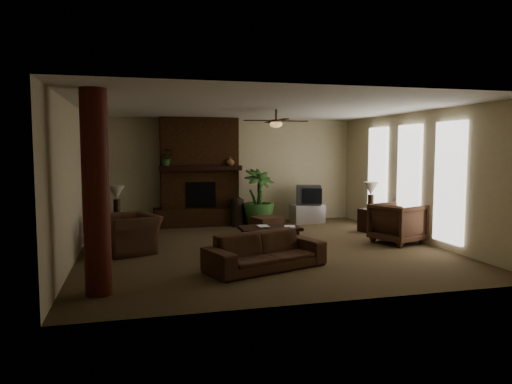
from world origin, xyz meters
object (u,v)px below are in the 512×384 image
object	(u,v)px
tv_stand	(307,214)
side_table_left	(118,227)
log_column	(96,193)
lamp_right	(371,190)
floor_plant	(258,210)
side_table_right	(372,220)
coffee_table	(270,229)
armchair_right	(398,221)
sofa	(265,245)
ottoman	(267,225)
lamp_left	(117,195)
armchair_left	(128,227)
floor_vase	(237,210)

from	to	relation	value
tv_stand	side_table_left	size ratio (longest dim) A/B	1.55
log_column	lamp_right	xyz separation A→B (m)	(6.00, 3.57, -0.40)
floor_plant	side_table_right	xyz separation A→B (m)	(2.46, -1.46, -0.14)
coffee_table	tv_stand	size ratio (longest dim) A/B	1.41
side_table_right	lamp_right	size ratio (longest dim) A/B	0.85
armchair_right	sofa	bearing A→B (deg)	91.93
ottoman	side_table_left	world-z (taller)	side_table_left
tv_stand	lamp_left	distance (m)	5.09
side_table_right	ottoman	bearing A→B (deg)	172.22
ottoman	lamp_right	world-z (taller)	lamp_right
floor_plant	armchair_left	bearing A→B (deg)	-143.83
side_table_left	side_table_right	distance (m)	5.93
log_column	lamp_right	distance (m)	6.99
tv_stand	side_table_left	xyz separation A→B (m)	(-4.87, -1.21, 0.03)
side_table_left	lamp_left	world-z (taller)	lamp_left
log_column	lamp_left	xyz separation A→B (m)	(0.11, 3.98, -0.40)
coffee_table	side_table_right	xyz separation A→B (m)	(2.91, 1.17, -0.10)
side_table_left	floor_plant	bearing A→B (deg)	16.24
armchair_left	lamp_right	distance (m)	5.72
side_table_left	log_column	bearing A→B (deg)	-91.81
sofa	tv_stand	bearing A→B (deg)	41.91
ottoman	lamp_right	xyz separation A→B (m)	(2.51, -0.34, 0.80)
ottoman	armchair_right	bearing A→B (deg)	-36.04
ottoman	floor_plant	xyz separation A→B (m)	(0.09, 1.11, 0.21)
coffee_table	ottoman	distance (m)	1.57
floor_vase	lamp_right	xyz separation A→B (m)	(2.95, -1.58, 0.57)
armchair_right	floor_plant	distance (m)	3.68
coffee_table	lamp_left	world-z (taller)	lamp_left
tv_stand	ottoman	bearing A→B (deg)	-142.37
tv_stand	floor_plant	bearing A→B (deg)	-175.32
floor_vase	lamp_right	size ratio (longest dim) A/B	1.18
armchair_right	tv_stand	bearing A→B (deg)	-4.54
floor_plant	tv_stand	bearing A→B (deg)	8.11
floor_vase	log_column	bearing A→B (deg)	-120.63
armchair_left	floor_plant	size ratio (longest dim) A/B	0.75
ottoman	tv_stand	size ratio (longest dim) A/B	0.71
armchair_right	side_table_left	distance (m)	6.06
coffee_table	side_table_left	xyz separation A→B (m)	(-3.00, 1.63, -0.10)
coffee_table	tv_stand	xyz separation A→B (m)	(1.87, 2.84, -0.12)
tv_stand	side_table_right	distance (m)	1.96
sofa	tv_stand	distance (m)	5.06
log_column	sofa	world-z (taller)	log_column
sofa	side_table_right	world-z (taller)	sofa
floor_plant	lamp_left	size ratio (longest dim) A/B	2.28
armchair_right	log_column	bearing A→B (deg)	89.26
lamp_right	lamp_left	bearing A→B (deg)	175.94
armchair_left	coffee_table	world-z (taller)	armchair_left
floor_vase	side_table_right	distance (m)	3.39
floor_plant	lamp_left	xyz separation A→B (m)	(-3.46, -1.03, 0.59)
armchair_left	side_table_right	xyz separation A→B (m)	(5.67, 0.88, -0.21)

